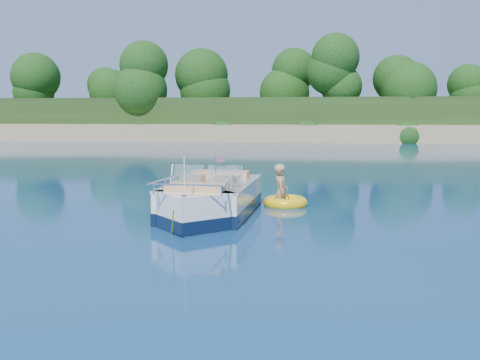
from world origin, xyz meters
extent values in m
plane|color=#0B204F|center=(0.00, 0.00, 0.00)|extent=(160.00, 160.00, 0.00)
cube|color=tan|center=(0.00, 38.00, 0.50)|extent=(170.00, 8.00, 2.00)
cube|color=#1B3113|center=(0.00, 65.00, 1.00)|extent=(170.00, 56.00, 6.00)
cylinder|color=#321D10|center=(-18.00, 40.50, 3.10)|extent=(0.44, 0.44, 3.20)
sphere|color=black|center=(-18.00, 40.50, 6.14)|extent=(5.28, 5.28, 5.28)
cylinder|color=#321D10|center=(0.00, 42.00, 3.30)|extent=(0.44, 0.44, 3.60)
sphere|color=black|center=(0.00, 42.00, 6.72)|extent=(5.94, 5.94, 5.94)
cube|color=white|center=(-2.06, 0.89, 0.29)|extent=(2.10, 3.72, 1.01)
cube|color=white|center=(-2.15, -0.82, 0.29)|extent=(1.92, 1.92, 1.01)
cube|color=black|center=(-2.06, 0.89, 0.15)|extent=(2.13, 3.76, 0.29)
cube|color=black|center=(-2.15, -0.82, 0.15)|extent=(1.95, 1.95, 0.29)
cube|color=tan|center=(-2.05, 1.18, 0.58)|extent=(1.66, 2.61, 0.10)
cube|color=white|center=(-2.06, 0.89, 0.77)|extent=(2.13, 3.72, 0.06)
cube|color=black|center=(-1.96, 2.87, 0.34)|extent=(0.54, 0.36, 0.86)
cube|color=#8C9EA5|center=(-2.52, 0.24, 1.05)|extent=(0.78, 0.39, 0.47)
cube|color=#8C9EA5|center=(-1.66, 0.20, 1.05)|extent=(0.77, 0.32, 0.47)
cube|color=tan|center=(-2.50, 0.67, 0.80)|extent=(0.55, 0.55, 0.38)
cube|color=tan|center=(-1.64, 0.63, 0.80)|extent=(0.55, 0.55, 0.38)
cube|color=tan|center=(-2.01, 1.85, 0.80)|extent=(1.52, 0.60, 0.36)
cube|color=tan|center=(-2.14, -0.64, 0.78)|extent=(1.30, 0.78, 0.33)
cylinder|color=white|center=(-2.18, -1.55, 1.20)|extent=(0.03, 0.03, 0.82)
cube|color=red|center=(-1.75, 0.20, 1.43)|extent=(0.21, 0.02, 0.13)
cube|color=silver|center=(-2.18, -1.60, 0.83)|extent=(0.10, 0.06, 0.05)
cylinder|color=yellow|center=(-2.34, -1.93, 0.34)|extent=(0.33, 1.00, 0.73)
torus|color=yellow|center=(-0.30, 2.32, 0.08)|extent=(1.27, 1.27, 0.32)
torus|color=red|center=(-0.30, 2.32, 0.10)|extent=(1.04, 1.04, 0.10)
imported|color=tan|center=(-0.43, 2.40, 0.00)|extent=(0.44, 0.89, 1.70)
camera|label=1|loc=(0.35, -12.10, 2.48)|focal=40.00mm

